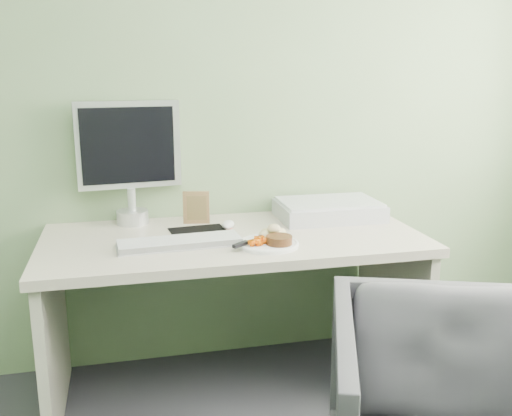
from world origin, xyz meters
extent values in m
plane|color=gray|center=(0.00, 2.00, 1.35)|extent=(3.50, 0.00, 3.50)
cube|color=beige|center=(0.00, 1.62, 0.71)|extent=(1.60, 0.75, 0.04)
cube|color=#B9B49E|center=(-0.76, 1.62, 0.34)|extent=(0.04, 0.70, 0.69)
cube|color=#B9B49E|center=(0.76, 1.62, 0.34)|extent=(0.04, 0.70, 0.69)
cylinder|color=white|center=(0.11, 1.45, 0.74)|extent=(0.25, 0.25, 0.01)
cylinder|color=black|center=(0.15, 1.42, 0.76)|extent=(0.11, 0.11, 0.03)
ellipsoid|color=tan|center=(0.14, 1.49, 0.77)|extent=(0.11, 0.08, 0.06)
cube|color=#EE5C05|center=(0.06, 1.43, 0.76)|extent=(0.08, 0.07, 0.04)
cube|color=silver|center=(0.07, 1.48, 0.75)|extent=(0.11, 0.09, 0.01)
cube|color=black|center=(-0.01, 1.41, 0.76)|extent=(0.07, 0.07, 0.01)
cube|color=black|center=(-0.14, 1.70, 0.73)|extent=(0.26, 0.23, 0.00)
cube|color=white|center=(-0.24, 1.53, 0.75)|extent=(0.50, 0.18, 0.02)
ellipsoid|color=white|center=(0.00, 1.74, 0.75)|extent=(0.08, 0.11, 0.03)
cube|color=olive|center=(-0.13, 1.85, 0.81)|extent=(0.12, 0.04, 0.15)
cylinder|color=white|center=(-0.08, 1.88, 0.76)|extent=(0.03, 0.03, 0.06)
cone|color=#83A9D1|center=(-0.08, 1.88, 0.80)|extent=(0.02, 0.02, 0.02)
cube|color=silver|center=(0.50, 1.81, 0.77)|extent=(0.48, 0.32, 0.07)
cylinder|color=silver|center=(-0.41, 1.92, 0.76)|extent=(0.14, 0.14, 0.06)
cylinder|color=silver|center=(-0.41, 1.92, 0.84)|extent=(0.04, 0.04, 0.10)
cube|color=silver|center=(-0.41, 1.95, 1.09)|extent=(0.46, 0.09, 0.39)
cube|color=black|center=(-0.41, 1.92, 1.09)|extent=(0.41, 0.05, 0.34)
camera|label=1|loc=(-0.44, -0.67, 1.42)|focal=40.00mm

